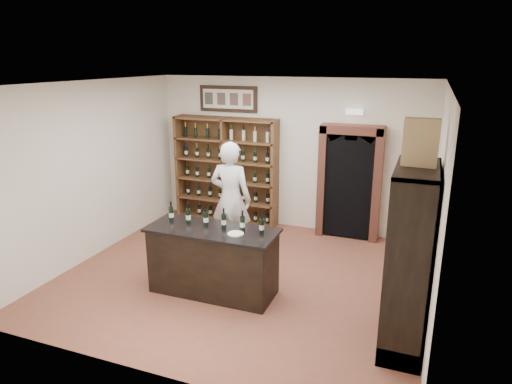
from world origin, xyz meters
TOP-DOWN VIEW (x-y plane):
  - floor at (0.00, 0.00)m, footprint 5.50×5.50m
  - ceiling at (0.00, 0.00)m, footprint 5.50×5.50m
  - wall_back at (0.00, 2.50)m, footprint 5.50×0.04m
  - wall_left at (-2.75, 0.00)m, footprint 0.04×5.00m
  - wall_right at (2.75, 0.00)m, footprint 0.04×5.00m
  - wine_shelf at (-1.30, 2.33)m, footprint 2.20×0.38m
  - framed_picture at (-1.30, 2.47)m, footprint 1.25×0.04m
  - arched_doorway at (1.25, 2.33)m, footprint 1.17×0.35m
  - emergency_light at (1.25, 2.42)m, footprint 0.30×0.10m
  - tasting_counter at (-0.20, -0.60)m, footprint 1.88×0.78m
  - counter_bottle_0 at (-0.92, -0.51)m, footprint 0.07×0.07m
  - counter_bottle_1 at (-0.63, -0.51)m, footprint 0.07×0.07m
  - counter_bottle_2 at (-0.34, -0.51)m, footprint 0.07×0.07m
  - counter_bottle_3 at (-0.06, -0.51)m, footprint 0.07×0.07m
  - counter_bottle_4 at (0.23, -0.51)m, footprint 0.07×0.07m
  - counter_bottle_5 at (0.52, -0.51)m, footprint 0.07×0.07m
  - side_cabinet at (2.52, -0.90)m, footprint 0.48×1.20m
  - shopkeeper at (-0.52, 0.79)m, footprint 0.74×0.49m
  - plate at (0.20, -0.68)m, footprint 0.23×0.23m
  - wine_crate at (2.49, -0.86)m, footprint 0.38×0.17m

SIDE VIEW (x-z plane):
  - floor at x=0.00m, z-range 0.00..0.00m
  - tasting_counter at x=-0.20m, z-range -0.01..0.99m
  - side_cabinet at x=2.52m, z-range -0.35..1.85m
  - shopkeeper at x=-0.52m, z-range 0.00..2.01m
  - plate at x=0.20m, z-range 1.00..1.02m
  - wine_shelf at x=-1.30m, z-range 0.00..2.20m
  - counter_bottle_0 at x=-0.92m, z-range 0.96..1.26m
  - counter_bottle_1 at x=-0.63m, z-range 0.96..1.26m
  - counter_bottle_2 at x=-0.34m, z-range 0.96..1.26m
  - counter_bottle_3 at x=-0.06m, z-range 0.96..1.26m
  - counter_bottle_4 at x=0.23m, z-range 0.96..1.26m
  - counter_bottle_5 at x=0.52m, z-range 0.96..1.26m
  - arched_doorway at x=1.25m, z-range 0.05..2.22m
  - wall_back at x=0.00m, z-range 0.00..3.00m
  - wall_left at x=-2.75m, z-range 0.00..3.00m
  - wall_right at x=2.75m, z-range 0.00..3.00m
  - emergency_light at x=1.25m, z-range 2.35..2.45m
  - wine_crate at x=2.49m, z-range 2.20..2.73m
  - framed_picture at x=-1.30m, z-range 2.29..2.81m
  - ceiling at x=0.00m, z-range 3.00..3.00m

